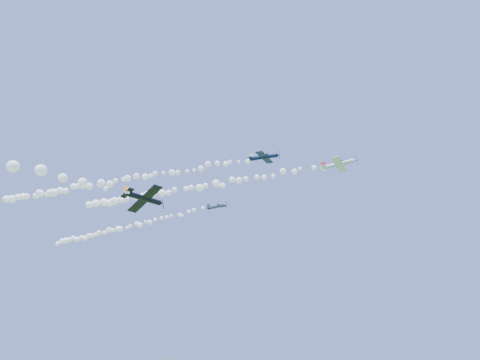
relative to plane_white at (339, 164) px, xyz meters
The scene contains 7 objects.
plane_white is the anchor object (origin of this frame).
smoke_trail_white 36.79m from the plane_white, behind, with size 68.24×12.12×3.25m, color white, non-canonical shape.
plane_navy 18.37m from the plane_white, 122.62° to the right, with size 6.57×6.97×2.12m.
smoke_trail_navy 50.62m from the plane_white, 154.53° to the right, with size 67.79×14.01×2.62m, color white, non-canonical shape.
plane_grey 33.50m from the plane_white, behind, with size 6.55×6.67×2.11m.
smoke_trail_grey 71.02m from the plane_white, behind, with size 71.21×6.74×3.00m, color white, non-canonical shape.
plane_black 44.60m from the plane_white, 115.95° to the right, with size 7.13×7.03×2.75m.
Camera 1 is at (50.00, -74.38, 18.15)m, focal length 30.00 mm.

